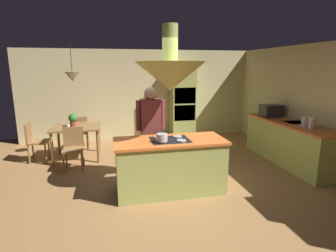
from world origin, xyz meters
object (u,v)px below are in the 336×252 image
Objects in this scene: kitchen_island at (170,165)px; cup_on_table at (68,127)px; chair_by_back_wall at (80,130)px; potted_plant_on_table at (73,119)px; oven_tower at (182,102)px; chair_at_corner at (34,139)px; cooking_pot_on_cooktop at (162,138)px; microwave_on_counter at (271,111)px; canister_flour at (312,124)px; person_at_island at (151,127)px; canister_sugar at (305,122)px; dining_table at (77,130)px; chair_facing_island at (73,145)px.

kitchen_island is 20.30× the size of cup_on_table.
potted_plant_on_table is at bearing 86.31° from chair_by_back_wall.
oven_tower is 2.51× the size of chair_by_back_wall.
chair_at_corner is 3.35m from cooking_pot_on_cooktop.
kitchen_island is at bearing 121.39° from chair_by_back_wall.
microwave_on_counter reaches higher than potted_plant_on_table.
canister_flour is 1.36m from microwave_on_counter.
cooking_pot_on_cooktop is (0.05, -0.80, -0.01)m from person_at_island.
microwave_on_counter is at bearing -44.40° from oven_tower.
canister_sugar reaches higher than kitchen_island.
canister_sugar is 1.18m from microwave_on_counter.
canister_flour reaches higher than chair_by_back_wall.
canister_flour is at bearing 150.18° from chair_by_back_wall.
canister_flour is 0.45× the size of microwave_on_counter.
kitchen_island is at bearing -151.54° from microwave_on_counter.
microwave_on_counter is (4.68, -0.33, 0.24)m from cup_on_table.
potted_plant_on_table reaches higher than chair_at_corner.
microwave_on_counter is at bearing 29.09° from cooking_pot_on_cooktop.
chair_at_corner is at bearing 176.80° from potted_plant_on_table.
potted_plant_on_table is 0.65× the size of microwave_on_counter.
dining_table is 5.90× the size of cooking_pot_on_cooktop.
canister_flour is (3.05, -0.48, 0.02)m from person_at_island.
oven_tower is 2.51× the size of chair_facing_island.
dining_table is 0.70m from chair_facing_island.
cooking_pot_on_cooktop reaches higher than chair_at_corner.
cup_on_table is 0.44× the size of canister_sugar.
canister_flour is 3.02m from cooking_pot_on_cooktop.
potted_plant_on_table is (-0.05, -0.05, 0.27)m from dining_table.
kitchen_island is at bearing -72.26° from person_at_island.
chair_by_back_wall is 4.20× the size of canister_flour.
person_at_island is at bearing 174.30° from canister_sugar.
kitchen_island is 3.35m from chair_at_corner.
chair_at_corner is at bearing 137.69° from cooking_pot_on_cooktop.
person_at_island is 3.07m from canister_sugar.
person_at_island is at bearing 125.06° from chair_by_back_wall.
chair_at_corner is at bearing 149.15° from person_at_island.
potted_plant_on_table is at bearing 126.04° from cooking_pot_on_cooktop.
chair_at_corner is at bearing 174.12° from microwave_on_counter.
dining_table is 0.92m from chair_at_corner.
cup_on_table is (-0.14, -0.92, 0.30)m from chair_by_back_wall.
canister_sugar is at bearing -13.02° from chair_facing_island.
chair_by_back_wall is (-2.80, -0.46, -0.59)m from oven_tower.
potted_plant_on_table is 1.67× the size of cooking_pot_on_cooktop.
person_at_island is 2.07m from potted_plant_on_table.
microwave_on_counter is (0.00, 1.36, 0.04)m from canister_flour.
person_at_island is (1.49, -1.43, 0.33)m from dining_table.
person_at_island reaches higher than cup_on_table.
dining_table is at bearing -90.00° from chair_at_corner.
chair_by_back_wall is at bearing -52.96° from chair_at_corner.
microwave_on_counter is (1.74, -1.70, -0.05)m from oven_tower.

